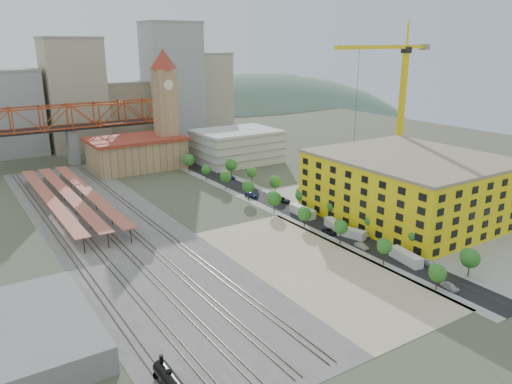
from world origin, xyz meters
TOP-DOWN VIEW (x-y plane):
  - ground at (0.00, 0.00)m, footprint 400.00×400.00m
  - ballast_strip at (-36.00, 17.50)m, footprint 36.00×165.00m
  - dirt_lot at (-4.00, -31.50)m, footprint 28.00×67.00m
  - street_asphalt at (16.00, 15.00)m, footprint 12.00×170.00m
  - sidewalk_west at (10.50, 15.00)m, footprint 3.00×170.00m
  - sidewalk_east at (21.50, 15.00)m, footprint 3.00×170.00m
  - construction_pad at (45.00, -20.00)m, footprint 50.00×90.00m
  - rail_tracks at (-37.80, 17.50)m, footprint 26.56×160.00m
  - platform_canopies at (-41.00, 45.00)m, footprint 16.00×80.00m
  - station_hall at (-5.00, 82.00)m, footprint 38.00×24.00m
  - clock_tower at (8.00, 79.99)m, footprint 12.00×12.00m
  - parking_garage at (36.00, 70.00)m, footprint 34.00×26.00m
  - truss_bridge at (-25.00, 105.00)m, footprint 94.00×9.60m
  - construction_building at (42.00, -20.00)m, footprint 44.60×50.60m
  - warehouse at (-66.00, -30.00)m, footprint 22.00×32.00m
  - street_trees at (16.00, 5.00)m, footprint 15.40×124.40m
  - skyline at (7.47, 142.31)m, footprint 133.00×46.00m
  - distant_hills at (45.28, 260.00)m, footprint 647.00×264.00m
  - tower_crane at (62.07, 5.23)m, footprint 53.02×12.26m
  - site_trailer_a at (16.00, -41.98)m, footprint 3.81×9.71m
  - site_trailer_b at (16.00, -22.72)m, footprint 4.86×9.19m
  - site_trailer_c at (16.00, -16.74)m, footprint 4.82×9.52m
  - site_trailer_d at (16.00, -2.13)m, footprint 2.67×9.92m
  - car_0 at (13.00, -56.49)m, footprint 2.01×4.42m
  - car_1 at (13.00, -30.29)m, footprint 1.54×4.12m
  - car_2 at (13.00, -17.92)m, footprint 2.37×4.77m
  - car_3 at (13.00, 21.98)m, footprint 3.14×5.84m
  - car_4 at (19.00, -46.22)m, footprint 1.77×4.21m
  - car_5 at (19.00, -24.00)m, footprint 1.83×4.93m
  - car_6 at (19.00, 11.75)m, footprint 3.09×5.50m
  - car_7 at (19.00, 46.57)m, footprint 2.55×5.16m

SIDE VIEW (x-z plane):
  - distant_hills at x=45.28m, z-range -193.04..33.96m
  - ground at x=0.00m, z-range 0.00..0.00m
  - street_trees at x=16.00m, z-range -4.00..4.00m
  - sidewalk_west at x=10.50m, z-range 0.00..0.04m
  - sidewalk_east at x=21.50m, z-range 0.00..0.04m
  - ballast_strip at x=-36.00m, z-range 0.00..0.06m
  - dirt_lot at x=-4.00m, z-range 0.00..0.06m
  - street_asphalt at x=16.00m, z-range 0.00..0.06m
  - construction_pad at x=45.00m, z-range 0.00..0.06m
  - rail_tracks at x=-37.80m, z-range 0.06..0.24m
  - car_2 at x=13.00m, z-range 0.00..1.30m
  - car_1 at x=13.00m, z-range 0.00..1.35m
  - car_4 at x=19.00m, z-range 0.00..1.42m
  - car_7 at x=19.00m, z-range 0.00..1.44m
  - car_6 at x=19.00m, z-range 0.00..1.45m
  - car_0 at x=13.00m, z-range 0.00..1.47m
  - car_3 at x=13.00m, z-range 0.00..1.61m
  - car_5 at x=19.00m, z-range 0.00..1.61m
  - site_trailer_b at x=16.00m, z-range 0.00..2.43m
  - site_trailer_c at x=16.00m, z-range 0.00..2.52m
  - site_trailer_a at x=16.00m, z-range 0.00..2.59m
  - site_trailer_d at x=16.00m, z-range 0.00..2.71m
  - warehouse at x=-66.00m, z-range 0.00..5.00m
  - platform_canopies at x=-41.00m, z-range 1.93..6.06m
  - station_hall at x=-5.00m, z-range 0.12..13.22m
  - parking_garage at x=36.00m, z-range 0.00..14.00m
  - construction_building at x=42.00m, z-range 0.01..18.81m
  - truss_bridge at x=-25.00m, z-range 6.06..31.66m
  - skyline at x=7.47m, z-range -7.19..52.81m
  - clock_tower at x=8.00m, z-range 2.70..54.70m
  - tower_crane at x=62.07m, z-range 6.71..64.02m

